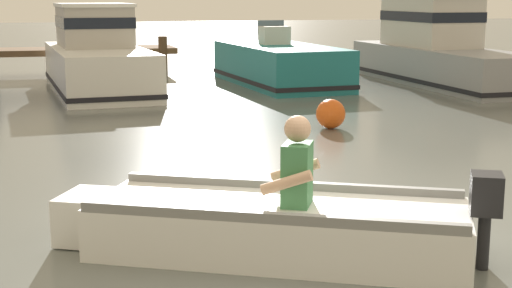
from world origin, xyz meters
The scene contains 6 objects.
ground_plane centered at (0.00, 0.00, 0.00)m, with size 120.00×120.00×0.00m, color slate.
rowboat_with_person centered at (-0.76, 0.24, 0.25)m, with size 3.48×2.41×1.19m.
moored_boat_white centered at (-1.43, 12.01, 0.75)m, with size 2.35×5.65×1.98m.
moored_boat_teal centered at (2.94, 12.05, 0.47)m, with size 2.29×4.93×1.55m.
moored_boat_grey centered at (6.81, 11.35, 0.80)m, with size 1.91×6.66×2.17m.
mooring_buoy centered at (1.92, 5.86, 0.24)m, with size 0.49×0.49×0.49m, color #E55919.
Camera 1 is at (-2.48, -5.59, 2.14)m, focal length 52.94 mm.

